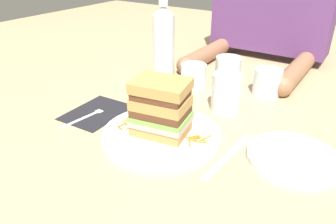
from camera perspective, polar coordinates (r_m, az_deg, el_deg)
name	(u,v)px	position (r m, az deg, el deg)	size (l,w,h in m)	color
ground_plane	(168,139)	(0.74, -0.04, -4.85)	(3.00, 3.00, 0.00)	tan
main_plate	(161,135)	(0.74, -1.28, -4.07)	(0.27, 0.27, 0.01)	white
sandwich	(161,108)	(0.71, -1.30, 0.71)	(0.14, 0.12, 0.13)	tan
carrot_shred_0	(137,123)	(0.78, -5.55, -2.02)	(0.00, 0.00, 0.02)	orange
carrot_shred_1	(129,122)	(0.79, -6.87, -1.70)	(0.00, 0.00, 0.03)	orange
carrot_shred_2	(132,126)	(0.77, -6.42, -2.45)	(0.00, 0.00, 0.03)	orange
carrot_shred_3	(129,120)	(0.79, -6.88, -1.45)	(0.00, 0.00, 0.02)	orange
carrot_shred_4	(125,123)	(0.78, -7.58, -1.96)	(0.00, 0.00, 0.03)	orange
carrot_shred_5	(124,124)	(0.78, -7.83, -2.16)	(0.00, 0.00, 0.03)	orange
carrot_shred_6	(128,128)	(0.76, -7.13, -2.75)	(0.00, 0.00, 0.03)	orange
carrot_shred_7	(120,128)	(0.76, -8.45, -2.83)	(0.00, 0.00, 0.02)	orange
carrot_shred_8	(133,120)	(0.79, -6.26, -1.42)	(0.00, 0.00, 0.03)	orange
carrot_shred_9	(194,138)	(0.72, 4.66, -4.58)	(0.00, 0.00, 0.03)	orange
carrot_shred_10	(203,142)	(0.71, 6.12, -5.34)	(0.00, 0.00, 0.02)	orange
carrot_shred_11	(206,138)	(0.72, 6.71, -4.56)	(0.00, 0.00, 0.03)	orange
carrot_shred_12	(189,143)	(0.70, 3.78, -5.45)	(0.00, 0.00, 0.03)	orange
carrot_shred_13	(193,137)	(0.73, 4.37, -4.34)	(0.00, 0.00, 0.03)	orange
carrot_shred_14	(192,140)	(0.71, 4.18, -4.94)	(0.00, 0.00, 0.02)	orange
carrot_shred_15	(200,141)	(0.71, 5.63, -5.08)	(0.00, 0.00, 0.03)	orange
carrot_shred_16	(198,139)	(0.72, 5.28, -4.69)	(0.00, 0.00, 0.02)	orange
carrot_shred_17	(204,137)	(0.72, 6.35, -4.48)	(0.00, 0.00, 0.03)	orange
napkin_dark	(97,112)	(0.88, -12.47, -0.02)	(0.13, 0.17, 0.00)	black
fork	(90,114)	(0.86, -13.65, -0.35)	(0.03, 0.17, 0.00)	silver
knife	(227,157)	(0.69, 10.37, -7.75)	(0.03, 0.20, 0.00)	silver
juice_glass	(226,95)	(0.86, 10.21, 2.98)	(0.08, 0.08, 0.10)	white
water_bottle	(164,44)	(1.02, -0.78, 11.95)	(0.07, 0.07, 0.27)	silver
empty_tumbler_0	(193,75)	(1.01, 4.51, 6.47)	(0.08, 0.08, 0.07)	silver
empty_tumbler_1	(228,71)	(1.03, 10.51, 7.06)	(0.08, 0.08, 0.09)	silver
empty_tumbler_2	(267,82)	(0.99, 17.12, 5.04)	(0.08, 0.08, 0.08)	silver
side_plate	(294,158)	(0.72, 21.31, -7.51)	(0.19, 0.19, 0.01)	white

